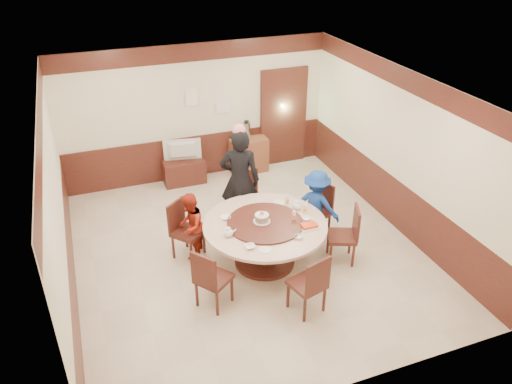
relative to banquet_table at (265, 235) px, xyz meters
name	(u,v)px	position (x,y,z in m)	size (l,w,h in m)	color
room	(247,194)	(-0.15, 0.43, 0.55)	(6.00, 6.04, 2.84)	beige
banquet_table	(265,235)	(0.00, 0.00, 0.00)	(1.94, 1.94, 0.78)	#451C15
chair_0	(315,220)	(1.12, 0.45, -0.23)	(0.56, 0.56, 0.97)	#451C15
chair_1	(251,207)	(0.22, 1.24, -0.23)	(0.47, 0.48, 0.97)	#451C15
chair_2	(187,240)	(-1.11, 0.64, -0.23)	(0.62, 0.62, 0.97)	#451C15
chair_3	(213,287)	(-1.05, -0.66, -0.23)	(0.62, 0.62, 0.97)	#451C15
chair_4	(307,293)	(0.16, -1.23, -0.23)	(0.54, 0.55, 0.97)	#451C15
chair_5	(342,244)	(1.20, -0.36, -0.23)	(0.58, 0.57, 0.97)	#451C15
person_standing	(240,180)	(-0.02, 1.14, 0.41)	(0.69, 0.45, 1.89)	black
person_red	(190,226)	(-1.05, 0.62, 0.03)	(0.55, 0.43, 1.13)	#A42715
person_blue	(316,205)	(1.08, 0.39, 0.10)	(0.82, 0.47, 1.27)	navy
birthday_cake	(262,218)	(-0.04, 0.03, 0.31)	(0.27, 0.27, 0.19)	white
teapot_left	(228,233)	(-0.64, -0.13, 0.28)	(0.17, 0.15, 0.13)	white
teapot_right	(297,206)	(0.64, 0.23, 0.28)	(0.17, 0.15, 0.13)	white
bowl_0	(226,218)	(-0.53, 0.35, 0.24)	(0.16, 0.16, 0.04)	white
bowl_1	(298,237)	(0.32, -0.54, 0.24)	(0.14, 0.14, 0.04)	white
bowl_2	(250,247)	(-0.44, -0.52, 0.24)	(0.16, 0.16, 0.04)	white
bowl_3	(307,219)	(0.65, -0.13, 0.24)	(0.14, 0.14, 0.04)	white
saucer_near	(265,250)	(-0.25, -0.65, 0.22)	(0.18, 0.18, 0.01)	white
saucer_far	(279,203)	(0.45, 0.50, 0.22)	(0.18, 0.18, 0.01)	white
shrimp_platter	(309,226)	(0.59, -0.34, 0.24)	(0.30, 0.20, 0.06)	white
bottle_0	(294,216)	(0.46, -0.07, 0.30)	(0.06, 0.06, 0.16)	silver
bottle_1	(305,209)	(0.71, 0.06, 0.30)	(0.06, 0.06, 0.16)	silver
bottle_2	(287,200)	(0.55, 0.41, 0.30)	(0.06, 0.06, 0.16)	silver
tv_stand	(184,171)	(-0.57, 3.16, -0.28)	(0.85, 0.45, 0.50)	#451C15
television	(182,151)	(-0.57, 3.16, 0.19)	(0.77, 0.10, 0.44)	#949496
side_cabinet	(249,155)	(0.87, 3.19, -0.16)	(0.80, 0.40, 0.75)	brown
thermos	(247,131)	(0.83, 3.19, 0.41)	(0.15, 0.15, 0.38)	silver
notice_left	(192,97)	(-0.26, 3.37, 1.22)	(0.25, 0.00, 0.35)	white
notice_right	(223,108)	(0.39, 3.37, 0.92)	(0.30, 0.00, 0.22)	white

